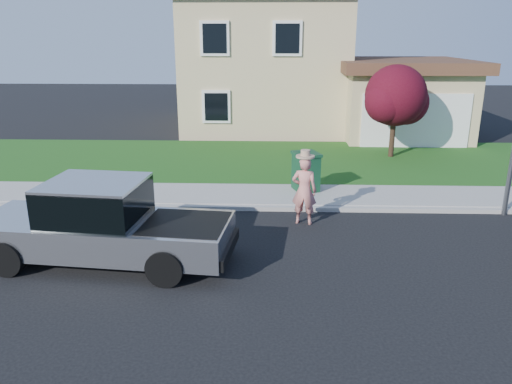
% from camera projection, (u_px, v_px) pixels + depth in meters
% --- Properties ---
extents(ground, '(80.00, 80.00, 0.00)m').
position_uv_depth(ground, '(254.00, 253.00, 11.43)').
color(ground, black).
rests_on(ground, ground).
extents(curb, '(40.00, 0.20, 0.12)m').
position_uv_depth(curb, '(293.00, 209.00, 14.14)').
color(curb, gray).
rests_on(curb, ground).
extents(sidewalk, '(40.00, 2.00, 0.15)m').
position_uv_depth(sidewalk, '(292.00, 196.00, 15.19)').
color(sidewalk, gray).
rests_on(sidewalk, ground).
extents(lawn, '(40.00, 7.00, 0.10)m').
position_uv_depth(lawn, '(288.00, 161.00, 19.48)').
color(lawn, '#194A15').
rests_on(lawn, ground).
extents(house, '(14.00, 11.30, 6.85)m').
position_uv_depth(house, '(291.00, 66.00, 26.04)').
color(house, tan).
rests_on(house, ground).
extents(pickup_truck, '(5.75, 2.44, 1.84)m').
position_uv_depth(pickup_truck, '(103.00, 225.00, 10.74)').
color(pickup_truck, black).
rests_on(pickup_truck, ground).
extents(woman, '(0.74, 0.56, 1.99)m').
position_uv_depth(woman, '(304.00, 189.00, 12.94)').
color(woman, tan).
rests_on(woman, ground).
extents(ornamental_tree, '(2.62, 2.36, 3.60)m').
position_uv_depth(ornamental_tree, '(396.00, 99.00, 19.33)').
color(ornamental_tree, black).
rests_on(ornamental_tree, lawn).
extents(trash_bin, '(0.96, 1.03, 1.19)m').
position_uv_depth(trash_bin, '(306.00, 171.00, 15.36)').
color(trash_bin, '#0F371F').
rests_on(trash_bin, sidewalk).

